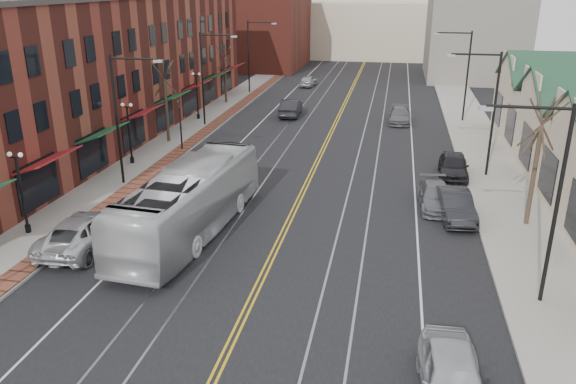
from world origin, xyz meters
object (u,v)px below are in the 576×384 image
at_px(parked_car_d, 453,166).
at_px(parked_suv, 82,232).
at_px(parked_car_b, 455,205).
at_px(transit_bus, 190,201).
at_px(parked_car_a, 452,379).
at_px(parked_car_c, 436,196).

bearing_deg(parked_car_d, parked_suv, -139.90).
relative_size(parked_car_b, parked_car_d, 0.99).
bearing_deg(parked_car_b, parked_car_d, 79.40).
bearing_deg(parked_suv, parked_car_d, -146.14).
xyz_separation_m(transit_bus, parked_car_b, (13.44, 4.57, -1.00)).
distance_m(transit_bus, parked_car_d, 18.20).
distance_m(transit_bus, parked_car_a, 15.95).
distance_m(parked_car_b, parked_car_c, 1.76).
relative_size(parked_car_a, parked_car_b, 1.04).
bearing_deg(parked_car_d, parked_car_a, -91.95).
relative_size(transit_bus, parked_car_d, 2.71).
xyz_separation_m(parked_suv, parked_car_a, (16.80, -7.79, 0.03)).
bearing_deg(parked_car_c, transit_bus, -157.55).
bearing_deg(parked_car_a, parked_suv, 152.90).
height_order(parked_car_c, parked_car_d, parked_car_d).
distance_m(parked_suv, parked_car_c, 19.21).
relative_size(transit_bus, parked_suv, 2.21).
bearing_deg(parked_car_b, parked_car_a, -101.70).
height_order(parked_suv, parked_car_c, parked_suv).
bearing_deg(parked_car_b, parked_car_c, 115.29).
xyz_separation_m(parked_suv, parked_car_c, (17.18, 8.59, -0.13)).
relative_size(parked_suv, parked_car_a, 1.19).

